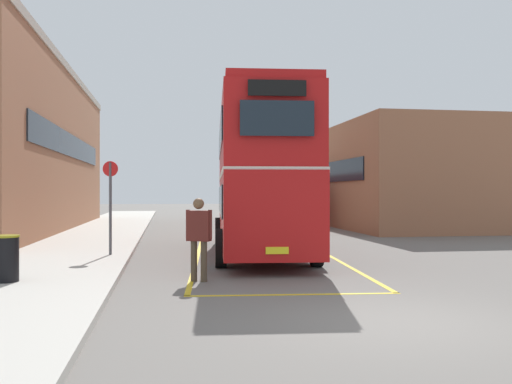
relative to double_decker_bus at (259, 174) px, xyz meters
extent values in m
plane|color=#66605B|center=(0.60, 5.00, -2.51)|extent=(135.60, 135.60, 0.00)
cube|color=#B2ADA3|center=(-5.90, 7.40, -2.44)|extent=(4.00, 57.60, 0.14)
cube|color=#9E6647|center=(-10.32, 11.22, 1.30)|extent=(5.64, 23.44, 7.63)
cube|color=#232D38|center=(-7.47, 11.22, 1.68)|extent=(0.06, 17.81, 1.10)
cube|color=#A89E8E|center=(-10.32, 11.22, 5.30)|extent=(5.76, 23.56, 0.36)
cube|color=#9E6647|center=(10.18, 13.01, 0.25)|extent=(8.17, 15.17, 5.52)
cube|color=#19232D|center=(6.07, 13.01, 0.52)|extent=(0.06, 11.53, 1.10)
cylinder|color=black|center=(-0.97, 3.19, -2.01)|extent=(0.36, 1.02, 1.00)
cylinder|color=black|center=(1.50, 2.98, -2.01)|extent=(0.36, 1.02, 1.00)
cylinder|color=black|center=(-1.50, -2.98, -2.01)|extent=(0.36, 1.02, 1.00)
cylinder|color=black|center=(0.97, -3.19, -2.01)|extent=(0.36, 1.02, 1.00)
cube|color=#B71414|center=(0.00, 0.00, -1.11)|extent=(3.23, 10.14, 2.10)
cube|color=#B71414|center=(0.00, 0.00, 0.99)|extent=(3.22, 9.94, 2.10)
cube|color=#B71414|center=(0.00, 0.00, 2.14)|extent=(3.11, 9.84, 0.20)
cube|color=silver|center=(0.00, 0.00, -0.06)|extent=(3.25, 10.05, 0.14)
cube|color=#19232D|center=(-1.22, 0.10, -0.81)|extent=(0.72, 8.15, 0.84)
cube|color=#19232D|center=(-1.22, 0.10, 1.09)|extent=(0.72, 8.15, 0.84)
cube|color=#19232D|center=(1.22, -0.10, -0.81)|extent=(0.72, 8.15, 0.84)
cube|color=#19232D|center=(1.22, -0.10, 1.09)|extent=(0.72, 8.15, 0.84)
cube|color=#19232D|center=(-0.42, -4.99, 1.09)|extent=(1.68, 0.18, 0.80)
cube|color=black|center=(-0.42, -4.99, 1.77)|extent=(1.32, 0.15, 0.36)
cube|color=#19232D|center=(0.42, 4.99, -0.71)|extent=(1.92, 0.20, 1.00)
cube|color=yellow|center=(-0.42, -4.99, -1.88)|extent=(0.52, 0.07, 0.16)
cylinder|color=black|center=(2.15, 19.08, -2.05)|extent=(0.26, 0.92, 0.92)
cylinder|color=black|center=(4.58, 19.08, -2.05)|extent=(0.26, 0.92, 0.92)
cylinder|color=black|center=(2.15, 13.17, -2.05)|extent=(0.26, 0.92, 0.92)
cylinder|color=black|center=(4.58, 13.17, -2.05)|extent=(0.26, 0.92, 0.92)
cube|color=#B71414|center=(3.37, 16.13, -0.91)|extent=(2.36, 9.85, 2.60)
cube|color=silver|center=(3.37, 16.13, 0.45)|extent=(2.21, 9.46, 0.12)
cube|color=#19232D|center=(2.17, 16.13, -0.56)|extent=(0.03, 7.88, 0.96)
cube|color=#19232D|center=(4.56, 16.13, -0.56)|extent=(0.03, 7.88, 0.96)
cube|color=#19232D|center=(3.36, 21.07, -0.61)|extent=(1.88, 0.04, 1.10)
cylinder|color=#473828|center=(-2.08, -5.18, -2.07)|extent=(0.14, 0.14, 0.88)
cylinder|color=#473828|center=(-2.29, -5.08, -2.07)|extent=(0.14, 0.14, 0.88)
cube|color=#591E19|center=(-2.18, -5.13, -1.30)|extent=(0.56, 0.42, 0.66)
cylinder|color=#591E19|center=(-1.95, -5.24, -1.27)|extent=(0.09, 0.09, 0.63)
cylinder|color=#591E19|center=(-2.41, -5.02, -1.27)|extent=(0.09, 0.09, 0.63)
sphere|color=brown|center=(-2.19, -5.15, -0.82)|extent=(0.24, 0.24, 0.24)
cylinder|color=black|center=(-6.05, -5.41, -1.92)|extent=(0.48, 0.48, 0.89)
cylinder|color=olive|center=(-6.05, -5.41, -1.46)|extent=(0.51, 0.51, 0.04)
cylinder|color=#4C4C51|center=(-4.47, -0.78, -1.05)|extent=(0.08, 0.08, 2.65)
cylinder|color=red|center=(-4.47, -0.78, 0.10)|extent=(0.44, 0.11, 0.44)
cube|color=gold|center=(-1.99, -0.83, -2.51)|extent=(1.13, 11.94, 0.01)
cube|color=gold|center=(1.99, -1.17, -2.51)|extent=(1.13, 11.94, 0.01)
cube|color=gold|center=(-0.51, -6.96, -2.51)|extent=(4.12, 0.47, 0.01)
camera|label=1|loc=(-2.87, -17.25, -0.56)|focal=39.14mm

